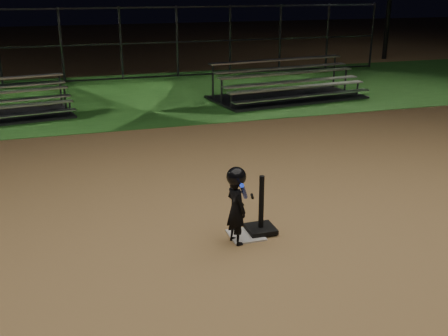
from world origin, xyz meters
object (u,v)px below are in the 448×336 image
at_px(home_plate, 246,235).
at_px(bleacher_right, 287,91).
at_px(child_batter, 236,203).
at_px(batting_tee, 261,221).

height_order(home_plate, bleacher_right, bleacher_right).
bearing_deg(child_batter, bleacher_right, -43.46).
height_order(home_plate, child_batter, child_batter).
relative_size(home_plate, batting_tee, 0.56).
relative_size(batting_tee, child_batter, 0.76).
bearing_deg(batting_tee, home_plate, -169.40).
height_order(home_plate, batting_tee, batting_tee).
bearing_deg(bleacher_right, batting_tee, -123.62).
bearing_deg(batting_tee, bleacher_right, 63.90).
distance_m(home_plate, child_batter, 0.60).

